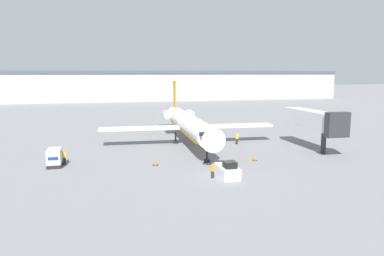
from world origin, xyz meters
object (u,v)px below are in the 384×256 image
(worker_by_wing, at_px, (237,138))
(traffic_cone_right, at_px, (255,158))
(traffic_cone_left, at_px, (155,163))
(airplane_main, at_px, (188,123))
(worker_on_apron, at_px, (64,157))
(luggage_cart, at_px, (55,158))
(worker_near_tug, at_px, (213,171))
(pushback_tug, at_px, (227,171))
(jet_bridge, at_px, (315,120))

(worker_by_wing, relative_size, traffic_cone_right, 2.80)
(traffic_cone_left, distance_m, traffic_cone_right, 13.05)
(airplane_main, bearing_deg, worker_on_apron, -152.13)
(worker_on_apron, xyz_separation_m, traffic_cone_left, (11.02, -3.12, -0.67))
(luggage_cart, relative_size, worker_near_tug, 1.88)
(airplane_main, height_order, pushback_tug, airplane_main)
(airplane_main, height_order, luggage_cart, airplane_main)
(airplane_main, height_order, worker_on_apron, airplane_main)
(pushback_tug, distance_m, worker_by_wing, 19.66)
(pushback_tug, bearing_deg, worker_near_tug, -179.18)
(worker_near_tug, bearing_deg, jet_bridge, 30.23)
(traffic_cone_right, bearing_deg, luggage_cart, 173.33)
(luggage_cart, relative_size, traffic_cone_left, 4.84)
(pushback_tug, distance_m, traffic_cone_right, 9.06)
(luggage_cart, bearing_deg, jet_bridge, 2.40)
(pushback_tug, height_order, worker_on_apron, pushback_tug)
(pushback_tug, relative_size, luggage_cart, 1.28)
(jet_bridge, bearing_deg, airplane_main, 152.70)
(luggage_cart, height_order, worker_by_wing, luggage_cart)
(luggage_cart, bearing_deg, airplane_main, 28.29)
(worker_near_tug, xyz_separation_m, jet_bridge, (19.13, 11.15, 3.60))
(traffic_cone_left, relative_size, jet_bridge, 0.05)
(traffic_cone_left, bearing_deg, airplane_main, 60.53)
(traffic_cone_left, xyz_separation_m, jet_bridge, (24.36, 3.90, 4.15))
(luggage_cart, bearing_deg, traffic_cone_right, -6.67)
(luggage_cart, distance_m, traffic_cone_left, 12.34)
(worker_by_wing, bearing_deg, worker_near_tug, -117.93)
(worker_near_tug, relative_size, worker_by_wing, 0.88)
(pushback_tug, distance_m, jet_bridge, 21.02)
(pushback_tug, bearing_deg, worker_on_apron, 150.04)
(worker_by_wing, height_order, jet_bridge, jet_bridge)
(pushback_tug, xyz_separation_m, luggage_cart, (-19.00, 9.60, 0.36))
(luggage_cart, xyz_separation_m, worker_on_apron, (1.06, 0.74, -0.12))
(worker_by_wing, bearing_deg, traffic_cone_right, -98.76)
(pushback_tug, height_order, traffic_cone_right, pushback_tug)
(worker_on_apron, xyz_separation_m, traffic_cone_right, (24.06, -3.68, -0.65))
(pushback_tug, bearing_deg, traffic_cone_right, 47.42)
(worker_by_wing, distance_m, jet_bridge, 12.29)
(pushback_tug, xyz_separation_m, traffic_cone_left, (-6.92, 7.22, -0.44))
(worker_by_wing, bearing_deg, luggage_cart, -162.61)
(luggage_cart, xyz_separation_m, jet_bridge, (36.44, 1.53, 3.36))
(luggage_cart, height_order, traffic_cone_left, luggage_cart)
(airplane_main, relative_size, traffic_cone_left, 49.46)
(luggage_cart, bearing_deg, worker_on_apron, 35.03)
(pushback_tug, xyz_separation_m, jet_bridge, (17.44, 11.12, 3.72))
(airplane_main, xyz_separation_m, pushback_tug, (-0.29, -19.98, -2.68))
(worker_by_wing, distance_m, worker_on_apron, 26.93)
(airplane_main, height_order, worker_by_wing, airplane_main)
(luggage_cart, bearing_deg, worker_near_tug, -29.07)
(airplane_main, height_order, jet_bridge, airplane_main)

